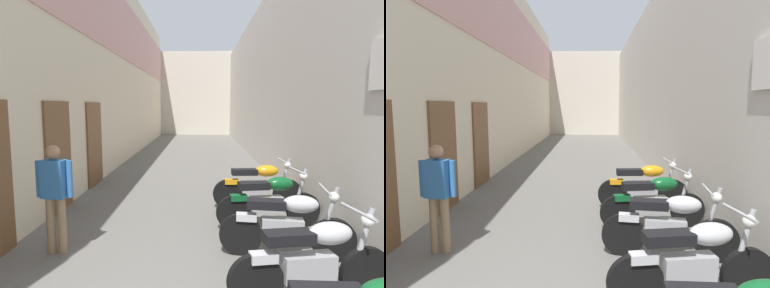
% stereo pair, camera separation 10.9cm
% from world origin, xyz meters
% --- Properties ---
extents(ground_plane, '(38.86, 38.86, 0.00)m').
position_xyz_m(ground_plane, '(0.00, 9.43, 0.00)').
color(ground_plane, '#66635E').
extents(building_left, '(0.45, 22.86, 6.84)m').
position_xyz_m(building_left, '(-2.68, 11.37, 3.45)').
color(building_left, beige).
rests_on(building_left, ground).
extents(building_right, '(0.45, 22.86, 5.72)m').
position_xyz_m(building_right, '(2.69, 11.42, 2.86)').
color(building_right, beige).
rests_on(building_right, ground).
extents(building_far_end, '(7.97, 2.00, 5.94)m').
position_xyz_m(building_far_end, '(0.00, 23.86, 2.97)').
color(building_far_end, beige).
rests_on(building_far_end, ground).
extents(motorcycle_second, '(1.84, 0.58, 1.04)m').
position_xyz_m(motorcycle_second, '(1.55, 2.59, 0.50)').
color(motorcycle_second, black).
rests_on(motorcycle_second, ground).
extents(motorcycle_third, '(1.85, 0.58, 1.04)m').
position_xyz_m(motorcycle_third, '(1.55, 3.65, 0.50)').
color(motorcycle_third, black).
rests_on(motorcycle_third, ground).
extents(motorcycle_fourth, '(1.84, 0.58, 1.04)m').
position_xyz_m(motorcycle_fourth, '(1.55, 4.77, 0.50)').
color(motorcycle_fourth, black).
rests_on(motorcycle_fourth, ground).
extents(motorcycle_fifth, '(1.85, 0.58, 1.04)m').
position_xyz_m(motorcycle_fifth, '(1.55, 5.88, 0.50)').
color(motorcycle_fifth, black).
rests_on(motorcycle_fifth, ground).
extents(pedestrian_mid_alley, '(0.52, 0.25, 1.57)m').
position_xyz_m(pedestrian_mid_alley, '(-1.71, 3.73, 0.92)').
color(pedestrian_mid_alley, '#8C7251').
rests_on(pedestrian_mid_alley, ground).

